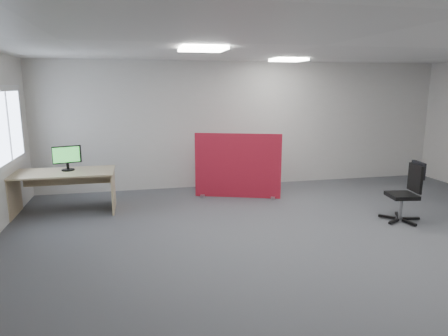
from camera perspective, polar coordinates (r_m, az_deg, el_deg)
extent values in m
plane|color=#55585D|center=(5.94, 12.72, -10.27)|extent=(9.00, 9.00, 0.00)
cube|color=white|center=(5.54, 14.03, 16.62)|extent=(9.00, 7.00, 0.02)
cube|color=silver|center=(8.84, 3.48, 6.23)|extent=(9.00, 0.02, 2.70)
cube|color=white|center=(7.28, -28.68, 5.22)|extent=(0.06, 1.70, 1.30)
cube|color=white|center=(7.27, -28.53, 5.23)|extent=(0.02, 1.50, 1.10)
cube|color=white|center=(5.56, -3.08, 16.61)|extent=(0.60, 0.60, 0.04)
cube|color=white|center=(8.02, 9.18, 14.99)|extent=(0.60, 0.60, 0.04)
cube|color=maroon|center=(7.86, 1.98, 0.32)|extent=(1.62, 0.61, 1.28)
cube|color=gray|center=(7.87, -3.02, -4.32)|extent=(0.08, 0.30, 0.04)
cube|color=gray|center=(8.21, 6.72, -3.72)|extent=(0.08, 0.30, 0.04)
cube|color=tan|center=(7.44, -21.98, -0.60)|extent=(1.70, 0.85, 0.03)
cube|color=tan|center=(7.71, -27.79, -3.51)|extent=(0.03, 0.78, 0.70)
cube|color=tan|center=(7.43, -15.52, -3.08)|extent=(0.03, 0.78, 0.70)
cube|color=tan|center=(7.86, -21.43, -1.18)|extent=(1.53, 0.02, 0.30)
cylinder|color=black|center=(7.52, -21.38, -0.24)|extent=(0.22, 0.22, 0.02)
cube|color=black|center=(7.51, -21.42, 0.24)|extent=(0.05, 0.04, 0.11)
cube|color=black|center=(7.47, -21.53, 1.80)|extent=(0.47, 0.17, 0.31)
cube|color=green|center=(7.45, -21.56, 1.77)|extent=(0.42, 0.13, 0.27)
cube|color=black|center=(7.34, 25.18, -6.54)|extent=(0.27, 0.08, 0.04)
cube|color=black|center=(7.43, 23.55, -6.17)|extent=(0.16, 0.26, 0.04)
cube|color=black|center=(7.27, 22.25, -6.45)|extent=(0.23, 0.22, 0.04)
cube|color=black|center=(7.07, 23.08, -7.02)|extent=(0.26, 0.17, 0.04)
cube|color=black|center=(7.11, 24.95, -7.07)|extent=(0.09, 0.27, 0.04)
cylinder|color=gray|center=(7.19, 23.93, -5.21)|extent=(0.05, 0.05, 0.38)
cube|color=black|center=(7.13, 24.06, -3.61)|extent=(0.47, 0.47, 0.06)
cube|color=black|center=(7.16, 25.66, -1.31)|extent=(0.10, 0.38, 0.45)
cube|color=black|center=(7.16, 26.00, -0.25)|extent=(0.10, 0.35, 0.27)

